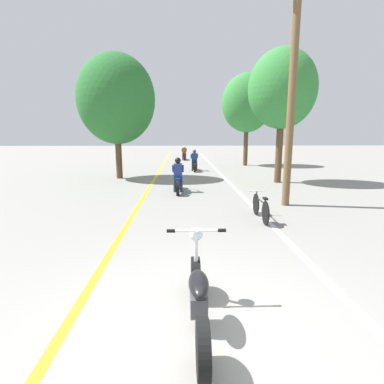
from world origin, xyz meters
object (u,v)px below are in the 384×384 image
object	(u,v)px
motorcycle_rider_far	(184,154)
bicycle_parked	(261,207)
utility_pole	(292,91)
motorcycle_rider_mid	(194,163)
roadside_tree_right_far	(247,103)
roadside_tree_right_near	(282,89)
motorcycle_rider_lead	(178,179)
motorcycle_foreground	(198,295)
roadside_tree_left	(116,99)

from	to	relation	value
motorcycle_rider_far	bicycle_parked	distance (m)	19.76
utility_pole	motorcycle_rider_mid	world-z (taller)	utility_pole
roadside_tree_right_far	motorcycle_rider_far	world-z (taller)	roadside_tree_right_far
roadside_tree_right_near	motorcycle_rider_lead	bearing A→B (deg)	-154.63
motorcycle_rider_lead	bicycle_parked	size ratio (longest dim) A/B	1.26
roadside_tree_right_far	motorcycle_rider_mid	size ratio (longest dim) A/B	3.39
roadside_tree_right_far	motorcycle_foreground	world-z (taller)	roadside_tree_right_far
roadside_tree_left	bicycle_parked	size ratio (longest dim) A/B	3.90
utility_pole	motorcycle_rider_mid	bearing A→B (deg)	105.16
motorcycle_rider_mid	motorcycle_rider_lead	bearing A→B (deg)	-97.77
motorcycle_rider_mid	bicycle_parked	world-z (taller)	motorcycle_rider_mid
utility_pole	motorcycle_foreground	bearing A→B (deg)	-117.40
motorcycle_rider_mid	roadside_tree_left	bearing A→B (deg)	-142.69
roadside_tree_left	utility_pole	bearing A→B (deg)	-43.74
utility_pole	bicycle_parked	size ratio (longest dim) A/B	4.34
bicycle_parked	motorcycle_rider_far	bearing A→B (deg)	95.52
roadside_tree_right_far	bicycle_parked	bearing A→B (deg)	-100.33
roadside_tree_right_far	roadside_tree_left	distance (m)	10.38
utility_pole	roadside_tree_right_near	size ratio (longest dim) A/B	1.14
roadside_tree_right_near	roadside_tree_right_far	distance (m)	8.17
motorcycle_rider_far	motorcycle_rider_lead	bearing A→B (deg)	-91.47
bicycle_parked	motorcycle_rider_lead	bearing A→B (deg)	119.23
motorcycle_rider_lead	motorcycle_rider_mid	size ratio (longest dim) A/B	1.04
motorcycle_foreground	motorcycle_rider_mid	bearing A→B (deg)	87.70
roadside_tree_left	motorcycle_rider_lead	world-z (taller)	roadside_tree_left
roadside_tree_right_near	roadside_tree_left	world-z (taller)	roadside_tree_left
roadside_tree_left	motorcycle_rider_lead	size ratio (longest dim) A/B	3.11
utility_pole	roadside_tree_right_near	xyz separation A→B (m)	(1.25, 4.74, 0.72)
roadside_tree_right_near	motorcycle_foreground	size ratio (longest dim) A/B	3.02
utility_pole	roadside_tree_right_far	bearing A→B (deg)	83.89
motorcycle_rider_mid	motorcycle_rider_far	xyz separation A→B (m)	(-0.57, 8.43, -0.02)
motorcycle_rider_lead	motorcycle_rider_mid	distance (m)	7.19
roadside_tree_right_far	motorcycle_rider_mid	distance (m)	6.56
motorcycle_rider_far	motorcycle_rider_mid	bearing A→B (deg)	-86.11
roadside_tree_right_far	motorcycle_rider_far	distance (m)	7.95
roadside_tree_right_far	bicycle_parked	world-z (taller)	roadside_tree_right_far
roadside_tree_right_far	motorcycle_foreground	bearing A→B (deg)	-103.55
utility_pole	roadside_tree_left	size ratio (longest dim) A/B	1.11
roadside_tree_right_far	bicycle_parked	size ratio (longest dim) A/B	4.10
bicycle_parked	motorcycle_rider_mid	bearing A→B (deg)	96.74
roadside_tree_right_far	motorcycle_rider_far	xyz separation A→B (m)	(-4.55, 5.11, -4.04)
utility_pole	roadside_tree_left	bearing A→B (deg)	136.26
roadside_tree_left	motorcycle_foreground	distance (m)	13.64
roadside_tree_left	motorcycle_rider_lead	xyz separation A→B (m)	(3.16, -3.98, -3.52)
motorcycle_foreground	motorcycle_rider_far	distance (m)	24.25
motorcycle_rider_far	bicycle_parked	xyz separation A→B (m)	(1.90, -19.67, -0.16)
roadside_tree_right_near	motorcycle_rider_lead	xyz separation A→B (m)	(-4.82, -2.28, -3.80)
roadside_tree_right_near	bicycle_parked	xyz separation A→B (m)	(-2.52, -6.39, -4.00)
roadside_tree_left	bicycle_parked	xyz separation A→B (m)	(5.46, -8.09, -3.72)
roadside_tree_left	motorcycle_rider_lead	distance (m)	6.18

